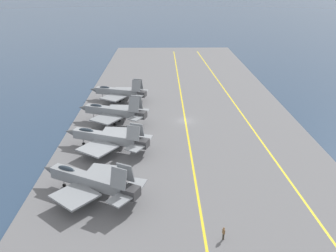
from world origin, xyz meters
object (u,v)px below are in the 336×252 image
parked_jet_second (107,138)px  parked_jet_nearest (90,180)px  parked_jet_third (113,111)px  parked_jet_fourth (119,92)px  crew_brown_vest (224,233)px

parked_jet_second → parked_jet_nearest: bearing=178.8°
parked_jet_nearest → parked_jet_second: bearing=-1.2°
parked_jet_third → parked_jet_fourth: bearing=1.8°
parked_jet_second → crew_brown_vest: size_ratio=9.56×
crew_brown_vest → parked_jet_third: bearing=25.4°
parked_jet_nearest → crew_brown_vest: 20.77m
parked_jet_third → crew_brown_vest: parked_jet_third is taller
parked_jet_nearest → parked_jet_second: parked_jet_nearest is taller
parked_jet_nearest → parked_jet_fourth: size_ratio=1.06×
parked_jet_fourth → crew_brown_vest: size_ratio=8.72×
parked_jet_nearest → parked_jet_fourth: 44.07m
crew_brown_vest → parked_jet_fourth: bearing=19.2°
parked_jet_second → parked_jet_third: (13.16, 0.50, 0.38)m
crew_brown_vest → parked_jet_second: bearing=35.1°
parked_jet_third → parked_jet_fourth: (15.52, 0.48, -0.35)m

